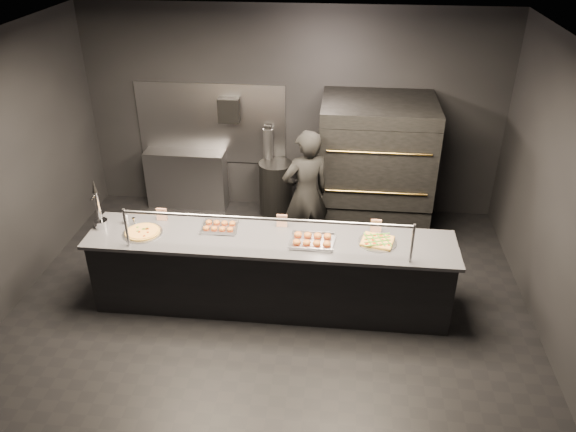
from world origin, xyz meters
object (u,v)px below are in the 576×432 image
object	(u,v)px
slider_tray_a	(219,227)
worker	(306,195)
slider_tray_b	(312,240)
pizza_oven	(375,168)
fire_extinguisher	(268,143)
round_pizza	(143,232)
towel_dispenser	(229,110)
trash_bin	(276,188)
service_counter	(271,272)
beer_tap	(99,214)
square_pizza	(377,241)
prep_shelf	(187,179)

from	to	relation	value
slider_tray_a	worker	xyz separation A→B (m)	(0.91, 1.01, -0.07)
slider_tray_b	worker	xyz separation A→B (m)	(-0.16, 1.20, -0.07)
pizza_oven	fire_extinguisher	distance (m)	1.63
round_pizza	fire_extinguisher	bearing A→B (deg)	66.05
slider_tray_a	worker	distance (m)	1.36
towel_dispenser	trash_bin	size ratio (longest dim) A/B	0.43
slider_tray_b	towel_dispenser	bearing A→B (deg)	119.43
towel_dispenser	slider_tray_b	distance (m)	2.85
service_counter	worker	size ratio (longest dim) A/B	2.34
pizza_oven	beer_tap	size ratio (longest dim) A/B	3.21
towel_dispenser	fire_extinguisher	size ratio (longest dim) A/B	0.69
slider_tray_a	slider_tray_b	distance (m)	1.09
square_pizza	slider_tray_a	bearing A→B (deg)	176.25
slider_tray_a	slider_tray_b	size ratio (longest dim) A/B	0.83
pizza_oven	towel_dispenser	distance (m)	2.23
prep_shelf	beer_tap	world-z (taller)	beer_tap
pizza_oven	prep_shelf	distance (m)	2.88
prep_shelf	towel_dispenser	distance (m)	1.31
slider_tray_a	trash_bin	size ratio (longest dim) A/B	0.52
prep_shelf	towel_dispenser	world-z (taller)	towel_dispenser
service_counter	towel_dispenser	xyz separation A→B (m)	(-0.90, 2.39, 1.09)
slider_tray_a	worker	world-z (taller)	worker
towel_dispenser	slider_tray_a	distance (m)	2.34
round_pizza	slider_tray_a	distance (m)	0.86
pizza_oven	round_pizza	size ratio (longest dim) A/B	4.29
beer_tap	slider_tray_b	size ratio (longest dim) A/B	1.16
slider_tray_a	trash_bin	world-z (taller)	slider_tray_a
trash_bin	square_pizza	bearing A→B (deg)	-57.50
towel_dispenser	slider_tray_a	world-z (taller)	towel_dispenser
prep_shelf	round_pizza	xyz separation A→B (m)	(0.17, -2.36, 0.49)
beer_tap	round_pizza	bearing A→B (deg)	-9.71
fire_extinguisher	square_pizza	xyz separation A→B (m)	(1.53, -2.37, -0.12)
service_counter	square_pizza	distance (m)	1.27
towel_dispenser	round_pizza	bearing A→B (deg)	-102.40
prep_shelf	fire_extinguisher	size ratio (longest dim) A/B	2.38
fire_extinguisher	beer_tap	xyz separation A→B (m)	(-1.60, -2.35, 0.03)
service_counter	pizza_oven	xyz separation A→B (m)	(1.20, 1.90, 0.50)
fire_extinguisher	worker	world-z (taller)	worker
prep_shelf	trash_bin	world-z (taller)	prep_shelf
fire_extinguisher	beer_tap	world-z (taller)	beer_tap
trash_bin	worker	size ratio (longest dim) A/B	0.47
service_counter	prep_shelf	bearing A→B (deg)	124.59
towel_dispenser	slider_tray_b	xyz separation A→B (m)	(1.37, -2.43, -0.60)
prep_shelf	slider_tray_b	world-z (taller)	slider_tray_b
square_pizza	trash_bin	bearing A→B (deg)	122.50
fire_extinguisher	towel_dispenser	bearing A→B (deg)	-178.96
beer_tap	slider_tray_b	bearing A→B (deg)	-1.95
fire_extinguisher	worker	xyz separation A→B (m)	(0.66, -1.24, -0.18)
slider_tray_b	trash_bin	bearing A→B (deg)	106.90
prep_shelf	service_counter	bearing A→B (deg)	-55.41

